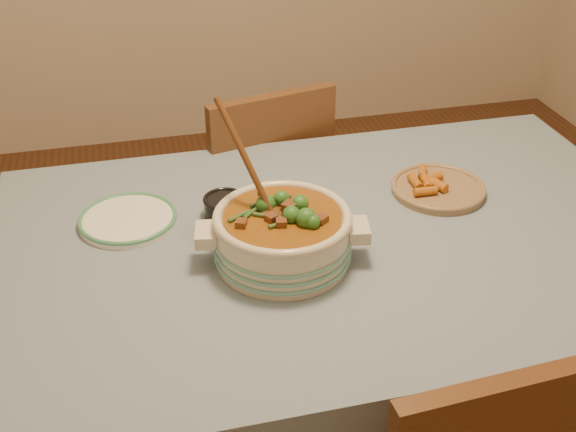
# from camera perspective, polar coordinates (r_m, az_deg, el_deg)

# --- Properties ---
(dining_table) EXTENTS (1.68, 1.08, 0.76)m
(dining_table) POSITION_cam_1_polar(r_m,az_deg,el_deg) (1.83, 4.04, -3.88)
(dining_table) COLOR brown
(dining_table) RESTS_ON floor
(stew_casserole) EXTENTS (0.40, 0.36, 0.37)m
(stew_casserole) POSITION_cam_1_polar(r_m,az_deg,el_deg) (1.64, -0.46, -1.26)
(stew_casserole) COLOR beige
(stew_casserole) RESTS_ON dining_table
(white_plate) EXTENTS (0.31, 0.31, 0.02)m
(white_plate) POSITION_cam_1_polar(r_m,az_deg,el_deg) (1.86, -12.54, -0.25)
(white_plate) COLOR white
(white_plate) RESTS_ON dining_table
(condiment_bowl) EXTENTS (0.11, 0.11, 0.06)m
(condiment_bowl) POSITION_cam_1_polar(r_m,az_deg,el_deg) (1.84, -5.03, 0.80)
(condiment_bowl) COLOR black
(condiment_bowl) RESTS_ON dining_table
(fried_plate) EXTENTS (0.26, 0.26, 0.04)m
(fried_plate) POSITION_cam_1_polar(r_m,az_deg,el_deg) (1.98, 11.79, 2.25)
(fried_plate) COLOR #926D51
(fried_plate) RESTS_ON dining_table
(chair_far) EXTENTS (0.50, 0.50, 0.90)m
(chair_far) POSITION_cam_1_polar(r_m,az_deg,el_deg) (2.45, -2.25, 1.94)
(chair_far) COLOR brown
(chair_far) RESTS_ON floor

